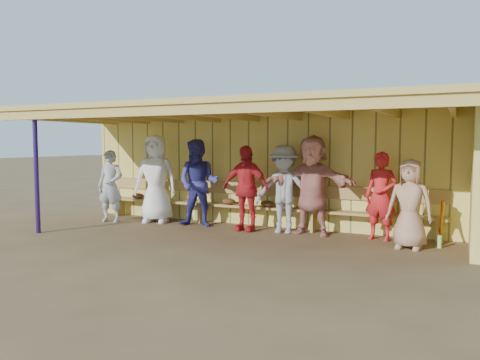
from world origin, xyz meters
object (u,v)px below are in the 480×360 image
object	(u,v)px
player_b	(156,178)
player_e	(284,189)
player_c	(198,183)
bench	(255,202)
player_h	(410,204)
player_f	(312,185)
player_a	(111,186)
player_d	(246,188)
player_g	(381,196)

from	to	relation	value
player_b	player_e	world-z (taller)	player_b
player_c	bench	xyz separation A→B (m)	(1.11, 0.51, -0.40)
player_c	bench	bearing A→B (deg)	13.57
player_h	bench	xyz separation A→B (m)	(-3.18, 0.82, -0.23)
player_b	player_f	size ratio (longest dim) A/B	1.02
player_a	player_e	bearing A→B (deg)	-6.27
player_e	player_h	bearing A→B (deg)	-19.16
player_f	player_h	size ratio (longest dim) A/B	1.28
player_b	player_e	bearing A→B (deg)	-14.86
player_e	bench	bearing A→B (deg)	143.55
player_a	bench	distance (m)	3.31
player_a	player_f	world-z (taller)	player_f
player_d	player_f	bearing A→B (deg)	10.59
player_e	player_f	xyz separation A→B (m)	(0.55, 0.07, 0.10)
player_b	player_g	bearing A→B (deg)	-14.07
player_e	player_h	distance (m)	2.43
player_d	player_c	bearing A→B (deg)	-176.62
player_a	player_d	distance (m)	3.20
player_b	player_e	distance (m)	3.03
player_e	player_h	xyz separation A→B (m)	(2.40, -0.42, -0.11)
player_c	player_e	world-z (taller)	player_c
player_h	bench	distance (m)	3.29
player_d	player_e	bearing A→B (deg)	10.57
player_d	bench	bearing A→B (deg)	93.21
player_e	player_g	size ratio (longest dim) A/B	1.07
player_e	bench	xyz separation A→B (m)	(-0.79, 0.40, -0.34)
player_f	bench	size ratio (longest dim) A/B	0.25
player_a	player_d	xyz separation A→B (m)	(3.18, 0.36, 0.06)
player_b	bench	xyz separation A→B (m)	(2.24, 0.45, -0.46)
player_g	player_a	bearing A→B (deg)	-162.30
player_f	player_g	distance (m)	1.31
bench	player_d	bearing A→B (deg)	-90.05
player_f	bench	bearing A→B (deg)	167.59
player_a	player_e	size ratio (longest dim) A/B	0.93
player_g	bench	size ratio (longest dim) A/B	0.21
player_f	player_e	bearing A→B (deg)	-171.08
player_c	player_g	world-z (taller)	player_c
player_g	player_b	bearing A→B (deg)	-166.07
bench	player_b	bearing A→B (deg)	-168.53
player_e	player_f	size ratio (longest dim) A/B	0.90
player_b	player_h	world-z (taller)	player_b
player_a	player_d	world-z (taller)	player_d
player_b	player_f	distance (m)	3.58
player_a	player_h	world-z (taller)	player_a
player_d	player_g	distance (m)	2.64
player_d	player_e	xyz separation A→B (m)	(0.79, 0.10, 0.01)
player_e	player_g	distance (m)	1.85
player_a	player_h	distance (m)	6.36
player_g	bench	world-z (taller)	player_g
player_g	player_h	distance (m)	0.76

